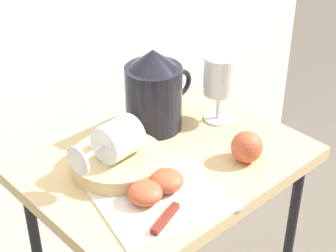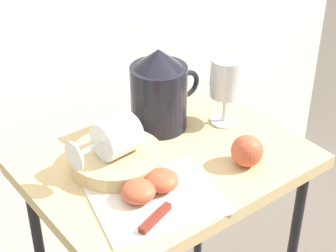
# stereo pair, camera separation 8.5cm
# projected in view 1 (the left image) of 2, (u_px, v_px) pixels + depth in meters

# --- Properties ---
(table) EXTENTS (0.57, 0.42, 0.73)m
(table) POSITION_uv_depth(u_px,v_px,m) (168.00, 188.00, 1.21)
(table) COLOR tan
(table) RESTS_ON ground_plane
(linen_napkin) EXTENTS (0.28, 0.24, 0.00)m
(linen_napkin) POSITION_uv_depth(u_px,v_px,m) (163.00, 199.00, 1.04)
(linen_napkin) COLOR silver
(linen_napkin) RESTS_ON table
(basket_tray) EXTENTS (0.19, 0.19, 0.03)m
(basket_tray) POSITION_uv_depth(u_px,v_px,m) (118.00, 162.00, 1.12)
(basket_tray) COLOR tan
(basket_tray) RESTS_ON table
(pitcher) EXTENTS (0.18, 0.13, 0.19)m
(pitcher) POSITION_uv_depth(u_px,v_px,m) (154.00, 96.00, 1.23)
(pitcher) COLOR black
(pitcher) RESTS_ON table
(wine_glass_upright) EXTENTS (0.07, 0.07, 0.16)m
(wine_glass_upright) POSITION_uv_depth(u_px,v_px,m) (220.00, 79.00, 1.24)
(wine_glass_upright) COLOR silver
(wine_glass_upright) RESTS_ON table
(wine_glass_tipped_near) EXTENTS (0.15, 0.09, 0.08)m
(wine_glass_tipped_near) POSITION_uv_depth(u_px,v_px,m) (117.00, 140.00, 1.09)
(wine_glass_tipped_near) COLOR silver
(wine_glass_tipped_near) RESTS_ON basket_tray
(apple_half_left) EXTENTS (0.07, 0.07, 0.04)m
(apple_half_left) POSITION_uv_depth(u_px,v_px,m) (145.00, 193.00, 1.03)
(apple_half_left) COLOR #C15133
(apple_half_left) RESTS_ON linen_napkin
(apple_half_right) EXTENTS (0.07, 0.07, 0.04)m
(apple_half_right) POSITION_uv_depth(u_px,v_px,m) (167.00, 180.00, 1.06)
(apple_half_right) COLOR #C15133
(apple_half_right) RESTS_ON linen_napkin
(apple_whole) EXTENTS (0.07, 0.07, 0.07)m
(apple_whole) POSITION_uv_depth(u_px,v_px,m) (247.00, 147.00, 1.14)
(apple_whole) COLOR #C15133
(apple_whole) RESTS_ON table
(knife) EXTENTS (0.20, 0.08, 0.01)m
(knife) POSITION_uv_depth(u_px,v_px,m) (173.00, 209.00, 1.01)
(knife) COLOR silver
(knife) RESTS_ON linen_napkin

